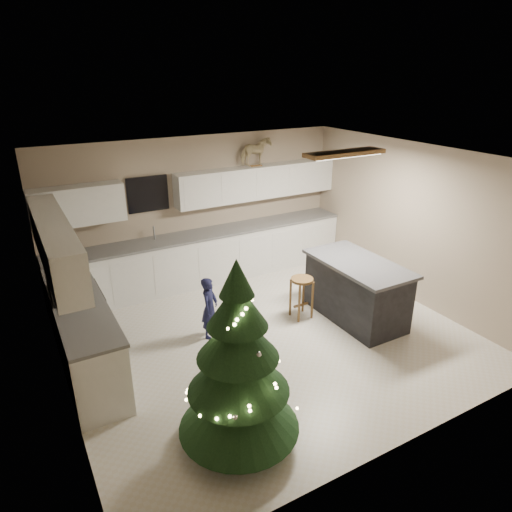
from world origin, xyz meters
name	(u,v)px	position (x,y,z in m)	size (l,w,h in m)	color
ground_plane	(268,336)	(0.00, 0.00, 0.00)	(5.50, 5.50, 0.00)	silver
room_shell	(270,223)	(0.02, 0.00, 1.75)	(5.52, 5.02, 2.61)	gray
cabinetry	(168,262)	(-0.91, 1.65, 0.76)	(5.50, 3.20, 2.00)	white
island	(356,290)	(1.48, -0.19, 0.48)	(0.90, 1.70, 0.95)	black
bar_stool	(302,288)	(0.75, 0.23, 0.50)	(0.35, 0.35, 0.67)	brown
christmas_tree	(238,373)	(-1.30, -1.60, 0.86)	(1.31, 1.26, 2.09)	#3F2816
toddler	(210,308)	(-0.73, 0.42, 0.47)	(0.34, 0.22, 0.93)	#16173F
rocking_horse	(256,152)	(1.11, 2.32, 2.26)	(0.62, 0.36, 0.51)	brown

